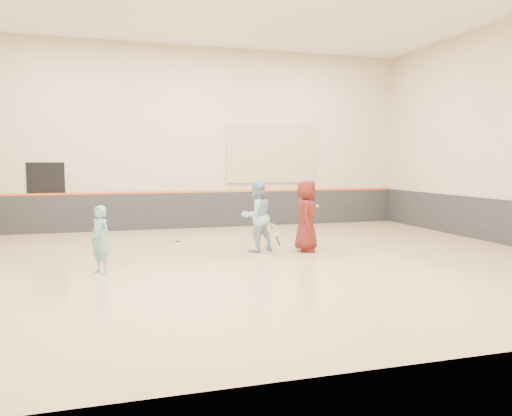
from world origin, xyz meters
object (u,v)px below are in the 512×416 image
object	(u,v)px
girl	(100,240)
instructor	(257,216)
spare_racket	(173,240)
young_man	(306,216)

from	to	relation	value
girl	instructor	xyz separation A→B (m)	(3.67, 1.49, 0.20)
girl	spare_racket	bearing A→B (deg)	115.27
girl	instructor	world-z (taller)	instructor
young_man	spare_racket	size ratio (longest dim) A/B	2.68
girl	spare_racket	world-z (taller)	girl
spare_racket	instructor	bearing A→B (deg)	-47.76
instructor	young_man	bearing A→B (deg)	146.34
girl	instructor	size ratio (longest dim) A/B	0.77
girl	young_man	bearing A→B (deg)	66.96
girl	young_man	distance (m)	5.00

